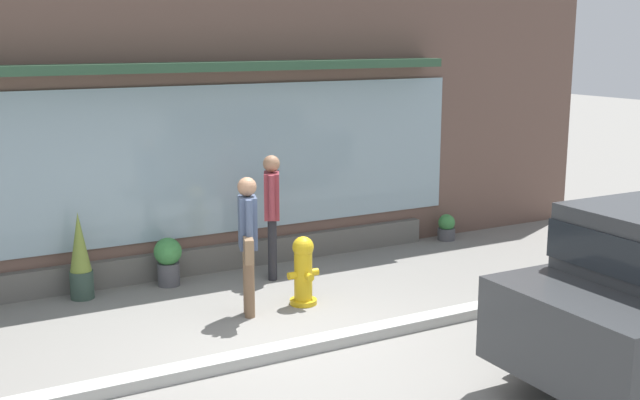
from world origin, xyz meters
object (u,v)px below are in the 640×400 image
at_px(pedestrian_with_handbag, 248,237).
at_px(potted_plant_corner_tall, 446,227).
at_px(pedestrian_passerby, 272,206).
at_px(potted_plant_window_right, 168,259).
at_px(potted_plant_window_left, 80,258).
at_px(fire_hydrant, 303,270).

xyz_separation_m(pedestrian_with_handbag, potted_plant_corner_tall, (4.20, 1.70, -0.75)).
distance_m(pedestrian_passerby, potted_plant_window_right, 1.53).
xyz_separation_m(pedestrian_with_handbag, potted_plant_window_right, (-0.46, 1.57, -0.60)).
bearing_deg(pedestrian_passerby, potted_plant_corner_tall, -55.69).
height_order(pedestrian_passerby, potted_plant_window_left, pedestrian_passerby).
xyz_separation_m(pedestrian_with_handbag, pedestrian_passerby, (0.88, 1.20, 0.04)).
distance_m(pedestrian_with_handbag, potted_plant_corner_tall, 4.59).
bearing_deg(pedestrian_passerby, potted_plant_window_left, 106.87).
height_order(fire_hydrant, potted_plant_corner_tall, fire_hydrant).
distance_m(potted_plant_window_right, potted_plant_corner_tall, 4.66).
bearing_deg(pedestrian_with_handbag, fire_hydrant, 112.69).
relative_size(potted_plant_window_right, potted_plant_window_left, 0.58).
bearing_deg(potted_plant_corner_tall, potted_plant_window_right, -178.48).
distance_m(fire_hydrant, pedestrian_passerby, 1.28).
distance_m(potted_plant_window_right, potted_plant_window_left, 1.13).
height_order(pedestrian_with_handbag, pedestrian_passerby, pedestrian_passerby).
height_order(pedestrian_with_handbag, potted_plant_window_right, pedestrian_with_handbag).
bearing_deg(fire_hydrant, potted_plant_corner_tall, 25.38).
distance_m(pedestrian_with_handbag, potted_plant_window_left, 2.27).
height_order(fire_hydrant, potted_plant_window_left, potted_plant_window_left).
xyz_separation_m(potted_plant_corner_tall, potted_plant_window_left, (-5.78, -0.11, 0.32)).
relative_size(potted_plant_window_right, potted_plant_corner_tall, 1.53).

